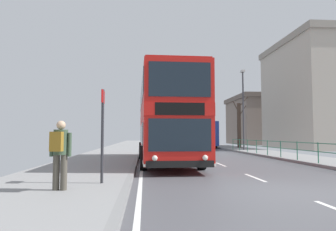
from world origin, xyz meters
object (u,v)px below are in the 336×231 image
object	(u,v)px
pedestrian_with_backpack	(60,149)
street_lamp_far_side	(243,103)
bare_tree_far_00	(239,124)
background_building_00	(320,94)
background_building_01	(275,120)
bus_stop_sign_near	(103,125)
background_bus_far_lane	(199,134)
double_decker_bus_main	(166,119)

from	to	relation	value
pedestrian_with_backpack	street_lamp_far_side	distance (m)	22.82
bare_tree_far_00	background_building_00	bearing A→B (deg)	3.05
bare_tree_far_00	background_building_01	world-z (taller)	background_building_01
bus_stop_sign_near	background_building_01	xyz separation A→B (m)	(22.90, 40.35, 2.20)
bus_stop_sign_near	bare_tree_far_00	distance (m)	26.08
bus_stop_sign_near	street_lamp_far_side	size ratio (longest dim) A/B	0.36
background_building_00	background_building_01	size ratio (longest dim) A/B	0.89
bus_stop_sign_near	background_building_01	world-z (taller)	background_building_01
bus_stop_sign_near	background_building_00	distance (m)	32.06
pedestrian_with_backpack	background_building_00	size ratio (longest dim) A/B	0.13
background_bus_far_lane	street_lamp_far_side	xyz separation A→B (m)	(2.26, -10.16, 2.78)
background_bus_far_lane	pedestrian_with_backpack	bearing A→B (deg)	-106.51
double_decker_bus_main	bare_tree_far_00	world-z (taller)	bare_tree_far_00
background_building_01	street_lamp_far_side	bearing A→B (deg)	-120.21
pedestrian_with_backpack	street_lamp_far_side	bearing A→B (deg)	60.54
pedestrian_with_backpack	street_lamp_far_side	xyz separation A→B (m)	(11.11, 19.66, 3.30)
bare_tree_far_00	double_decker_bus_main	bearing A→B (deg)	-119.19
pedestrian_with_backpack	background_building_00	bearing A→B (deg)	49.06
background_building_01	bare_tree_far_00	bearing A→B (deg)	-124.34
double_decker_bus_main	bare_tree_far_00	xyz separation A→B (m)	(9.05, 16.20, 0.41)
double_decker_bus_main	street_lamp_far_side	bearing A→B (deg)	55.05
background_bus_far_lane	background_building_01	bearing A→B (deg)	37.83
bus_stop_sign_near	bare_tree_far_00	size ratio (longest dim) A/B	0.46
pedestrian_with_backpack	double_decker_bus_main	bearing A→B (deg)	69.09
double_decker_bus_main	bus_stop_sign_near	world-z (taller)	double_decker_bus_main
double_decker_bus_main	background_building_01	xyz separation A→B (m)	(20.59, 33.09, 1.65)
bus_stop_sign_near	background_building_00	size ratio (longest dim) A/B	0.21
double_decker_bus_main	bare_tree_far_00	distance (m)	18.56
bus_stop_sign_near	street_lamp_far_side	distance (m)	21.39
background_building_00	background_building_01	xyz separation A→B (m)	(2.06, 16.39, -2.14)
background_bus_far_lane	street_lamp_far_side	world-z (taller)	street_lamp_far_side
double_decker_bus_main	background_building_00	distance (m)	25.23
bus_stop_sign_near	background_building_01	size ratio (longest dim) A/B	0.18
street_lamp_far_side	bare_tree_far_00	distance (m)	5.28
pedestrian_with_backpack	background_building_01	xyz separation A→B (m)	(23.77, 41.42, 2.83)
pedestrian_with_backpack	bare_tree_far_00	distance (m)	27.46
street_lamp_far_side	background_building_01	size ratio (longest dim) A/B	0.51
background_bus_far_lane	bus_stop_sign_near	size ratio (longest dim) A/B	4.17
pedestrian_with_backpack	background_building_00	world-z (taller)	background_building_00
background_building_01	background_bus_far_lane	bearing A→B (deg)	-142.17
double_decker_bus_main	background_building_00	size ratio (longest dim) A/B	0.83
double_decker_bus_main	pedestrian_with_backpack	size ratio (longest dim) A/B	6.26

